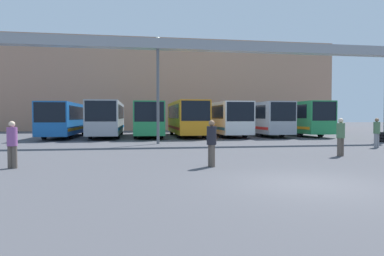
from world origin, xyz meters
The scene contains 16 objects.
ground_plane centered at (0.00, 0.00, 0.00)m, with size 200.00×200.00×0.00m, color #47474C.
building_backdrop centered at (0.00, 44.16, 6.37)m, with size 47.73×12.00×12.75m.
overhead_gantry centered at (0.00, 15.09, 6.11)m, with size 29.87×0.80×7.26m.
bus_slot_0 centered at (-11.24, 24.33, 1.78)m, with size 2.54×11.83×3.09m.
bus_slot_1 centered at (-7.49, 24.67, 1.86)m, with size 2.62×12.51×3.23m.
bus_slot_2 centered at (-3.75, 23.88, 1.83)m, with size 2.57×10.92×3.17m.
bus_slot_3 centered at (0.00, 23.84, 1.90)m, with size 2.62×10.84×3.29m.
bus_slot_4 centered at (3.75, 23.68, 1.85)m, with size 2.59×10.52×3.21m.
bus_slot_5 centered at (7.49, 24.64, 1.86)m, with size 2.48×12.45×3.23m.
bus_slot_6 centered at (11.24, 23.97, 1.90)m, with size 2.44×11.09×3.30m.
pedestrian_mid_right centered at (-1.93, 3.71, 0.93)m, with size 0.36×0.36×1.75m.
pedestrian_mid_left centered at (9.72, 9.93, 0.96)m, with size 0.38×0.38×1.81m.
pedestrian_far_center centered at (4.90, 6.14, 0.96)m, with size 0.38×0.38×1.81m.
pedestrian_near_center centered at (-9.18, 4.46, 0.91)m, with size 0.36×0.36×1.72m.
tire_stack centered at (13.64, 14.24, 0.36)m, with size 1.04×1.04×0.72m.
lamp_post centered at (-3.27, 14.98, 4.05)m, with size 0.36×0.36×7.38m.
Camera 1 is at (-4.68, -8.81, 1.87)m, focal length 32.00 mm.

